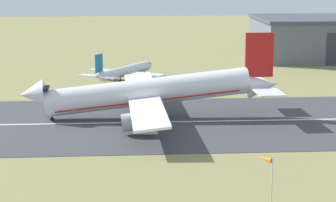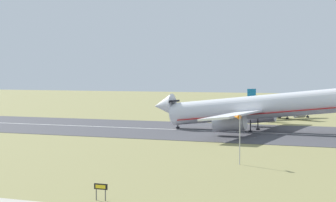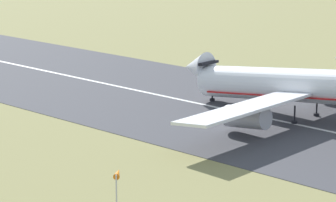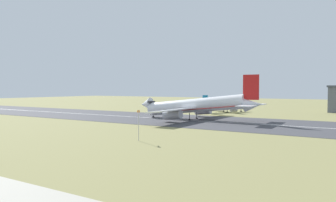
# 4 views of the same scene
# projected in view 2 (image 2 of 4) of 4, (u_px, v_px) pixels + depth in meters

# --- Properties ---
(ground_plane) EXTENTS (631.20, 631.20, 0.00)m
(ground_plane) POSITION_uv_depth(u_px,v_px,m) (219.00, 171.00, 82.92)
(ground_plane) COLOR olive
(runway_strip) EXTENTS (391.20, 42.23, 0.06)m
(runway_strip) POSITION_uv_depth(u_px,v_px,m) (307.00, 135.00, 131.53)
(runway_strip) COLOR #3D3D42
(runway_strip) RESTS_ON ground_plane
(runway_centreline) EXTENTS (352.08, 0.70, 0.01)m
(runway_centreline) POSITION_uv_depth(u_px,v_px,m) (307.00, 135.00, 131.53)
(runway_centreline) COLOR silver
(runway_centreline) RESTS_ON runway_strip
(airplane_landing) EXTENTS (48.93, 51.69, 16.03)m
(airplane_landing) POSITION_uv_depth(u_px,v_px,m) (257.00, 108.00, 138.80)
(airplane_landing) COLOR white
(airplane_landing) RESTS_ON ground_plane
(airplane_parked_centre) EXTENTS (20.99, 24.76, 8.30)m
(airplane_parked_centre) POSITION_uv_depth(u_px,v_px,m) (283.00, 109.00, 176.94)
(airplane_parked_centre) COLOR silver
(airplane_parked_centre) RESTS_ON ground_plane
(windsock_pole) EXTENTS (1.81, 1.99, 6.75)m
(windsock_pole) POSITION_uv_depth(u_px,v_px,m) (237.00, 120.00, 89.67)
(windsock_pole) COLOR #B7B7BC
(windsock_pole) RESTS_ON ground_plane
(runway_sign) EXTENTS (1.45, 0.14, 1.67)m
(runway_sign) POSITION_uv_depth(u_px,v_px,m) (101.00, 188.00, 63.79)
(runway_sign) COLOR #4C4C51
(runway_sign) RESTS_ON ground_plane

